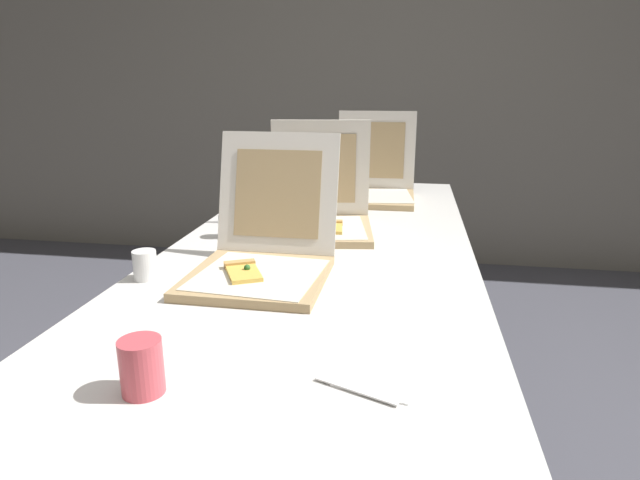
# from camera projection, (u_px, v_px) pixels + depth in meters

# --- Properties ---
(wall_back) EXTENTS (10.00, 0.10, 2.60)m
(wall_back) POSITION_uv_depth(u_px,v_px,m) (376.00, 68.00, 3.50)
(wall_back) COLOR gray
(wall_back) RESTS_ON ground
(table) EXTENTS (0.89, 2.14, 0.74)m
(table) POSITION_uv_depth(u_px,v_px,m) (322.00, 259.00, 1.64)
(table) COLOR silver
(table) RESTS_ON ground
(pizza_box_front) EXTENTS (0.34, 0.43, 0.34)m
(pizza_box_front) POSITION_uv_depth(u_px,v_px,m) (262.00, 257.00, 1.35)
(pizza_box_front) COLOR tan
(pizza_box_front) RESTS_ON table
(pizza_box_middle) EXTENTS (0.37, 0.38, 0.35)m
(pizza_box_middle) POSITION_uv_depth(u_px,v_px,m) (320.00, 216.00, 1.75)
(pizza_box_middle) COLOR tan
(pizza_box_middle) RESTS_ON table
(pizza_box_back) EXTENTS (0.34, 0.36, 0.35)m
(pizza_box_back) POSITION_uv_depth(u_px,v_px,m) (374.00, 187.00, 2.23)
(pizza_box_back) COLOR tan
(pizza_box_back) RESTS_ON table
(cup_white_mid) EXTENTS (0.06, 0.06, 0.07)m
(cup_white_mid) POSITION_uv_depth(u_px,v_px,m) (228.00, 226.00, 1.69)
(cup_white_mid) COLOR white
(cup_white_mid) RESTS_ON table
(cup_white_near_left) EXTENTS (0.06, 0.06, 0.07)m
(cup_white_near_left) POSITION_uv_depth(u_px,v_px,m) (145.00, 265.00, 1.33)
(cup_white_near_left) COLOR white
(cup_white_near_left) RESTS_ON table
(cup_white_far) EXTENTS (0.06, 0.06, 0.07)m
(cup_white_far) POSITION_uv_depth(u_px,v_px,m) (274.00, 204.00, 1.98)
(cup_white_far) COLOR white
(cup_white_far) RESTS_ON table
(cup_printed_front) EXTENTS (0.07, 0.07, 0.09)m
(cup_printed_front) POSITION_uv_depth(u_px,v_px,m) (142.00, 367.00, 0.84)
(cup_printed_front) COLOR #D14C56
(cup_printed_front) RESTS_ON table
(napkin_pile) EXTENTS (0.19, 0.19, 0.01)m
(napkin_pile) POSITION_uv_depth(u_px,v_px,m) (377.00, 373.00, 0.90)
(napkin_pile) COLOR white
(napkin_pile) RESTS_ON table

